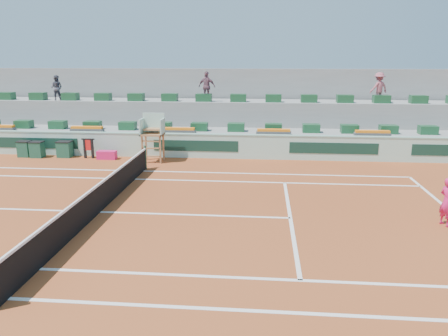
{
  "coord_description": "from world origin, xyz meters",
  "views": [
    {
      "loc": [
        5.44,
        -13.52,
        5.11
      ],
      "look_at": [
        4.0,
        2.5,
        1.0
      ],
      "focal_mm": 35.0,
      "sensor_mm": 36.0,
      "label": 1
    }
  ],
  "objects_px": {
    "umpire_chair": "(153,131)",
    "tennis_player": "(448,201)",
    "drink_cooler_a": "(65,149)",
    "player_bag": "(107,155)"
  },
  "relations": [
    {
      "from": "umpire_chair",
      "to": "tennis_player",
      "type": "height_order",
      "value": "umpire_chair"
    },
    {
      "from": "drink_cooler_a",
      "to": "player_bag",
      "type": "bearing_deg",
      "value": -6.9
    },
    {
      "from": "umpire_chair",
      "to": "drink_cooler_a",
      "type": "bearing_deg",
      "value": 174.12
    },
    {
      "from": "umpire_chair",
      "to": "tennis_player",
      "type": "relative_size",
      "value": 1.05
    },
    {
      "from": "player_bag",
      "to": "umpire_chair",
      "type": "bearing_deg",
      "value": -4.93
    },
    {
      "from": "umpire_chair",
      "to": "player_bag",
      "type": "bearing_deg",
      "value": 175.07
    },
    {
      "from": "umpire_chair",
      "to": "drink_cooler_a",
      "type": "height_order",
      "value": "umpire_chair"
    },
    {
      "from": "umpire_chair",
      "to": "drink_cooler_a",
      "type": "distance_m",
      "value": 5.02
    },
    {
      "from": "player_bag",
      "to": "tennis_player",
      "type": "height_order",
      "value": "tennis_player"
    },
    {
      "from": "umpire_chair",
      "to": "tennis_player",
      "type": "distance_m",
      "value": 13.58
    }
  ]
}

